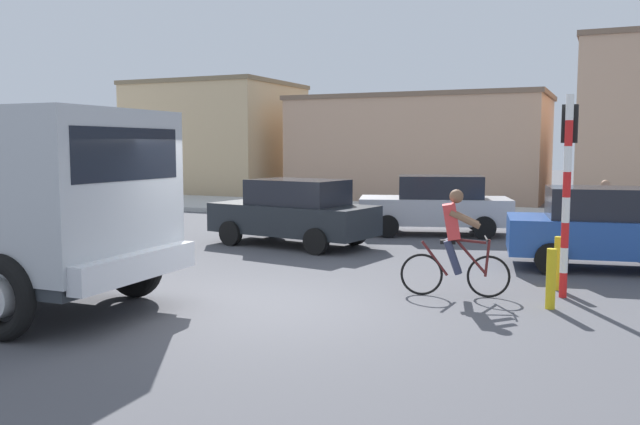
% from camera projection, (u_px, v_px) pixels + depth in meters
% --- Properties ---
extents(ground_plane, '(120.00, 120.00, 0.00)m').
position_uv_depth(ground_plane, '(264.00, 310.00, 9.70)').
color(ground_plane, '#4C4C51').
extents(sidewalk_far, '(80.00, 5.00, 0.16)m').
position_uv_depth(sidewalk_far, '(463.00, 214.00, 22.52)').
color(sidewalk_far, '#ADADA8').
rests_on(sidewalk_far, ground).
extents(cyclist, '(1.69, 0.59, 1.72)m').
position_uv_depth(cyclist, '(455.00, 243.00, 10.48)').
color(cyclist, black).
rests_on(cyclist, ground).
extents(traffic_light_pole, '(0.24, 0.43, 3.20)m').
position_uv_depth(traffic_light_pole, '(568.00, 167.00, 10.36)').
color(traffic_light_pole, red).
rests_on(traffic_light_pole, ground).
extents(car_red_near, '(4.24, 2.39, 1.60)m').
position_uv_depth(car_red_near, '(613.00, 228.00, 12.79)').
color(car_red_near, '#234C9E').
rests_on(car_red_near, ground).
extents(car_white_mid, '(4.32, 2.79, 1.60)m').
position_uv_depth(car_white_mid, '(436.00, 204.00, 17.89)').
color(car_white_mid, '#B7B7BC').
rests_on(car_white_mid, ground).
extents(car_far_side, '(4.22, 2.35, 1.60)m').
position_uv_depth(car_far_side, '(294.00, 212.00, 15.87)').
color(car_far_side, '#1E2328').
rests_on(car_far_side, ground).
extents(pedestrian_near_kerb, '(0.34, 0.22, 1.62)m').
position_uv_depth(pedestrian_near_kerb, '(604.00, 213.00, 15.27)').
color(pedestrian_near_kerb, '#2D334C').
rests_on(pedestrian_near_kerb, ground).
extents(bollard_near, '(0.14, 0.14, 0.90)m').
position_uv_depth(bollard_near, '(551.00, 279.00, 9.72)').
color(bollard_near, gold).
rests_on(bollard_near, ground).
extents(bollard_far, '(0.14, 0.14, 0.90)m').
position_uv_depth(bollard_far, '(558.00, 263.00, 10.99)').
color(bollard_far, gold).
rests_on(bollard_far, ground).
extents(building_corner_left, '(7.50, 6.55, 5.56)m').
position_uv_depth(building_corner_left, '(217.00, 138.00, 33.77)').
color(building_corner_left, '#D1B284').
rests_on(building_corner_left, ground).
extents(building_mid_block, '(11.29, 6.09, 4.64)m').
position_uv_depth(building_mid_block, '(420.00, 147.00, 30.20)').
color(building_mid_block, tan).
rests_on(building_mid_block, ground).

